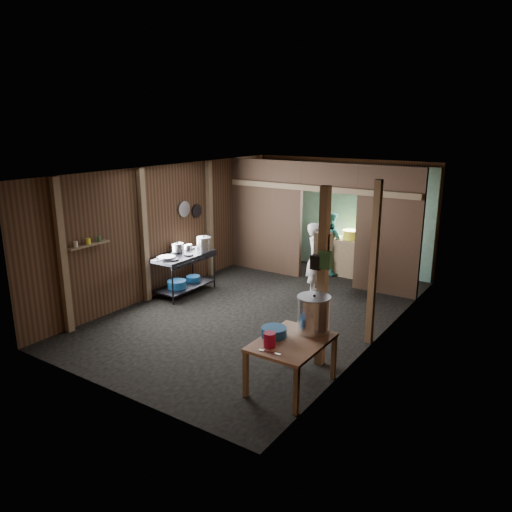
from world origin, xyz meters
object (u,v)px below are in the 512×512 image
Objects in this scene: prep_table at (291,364)px; pink_bucket at (269,340)px; gas_range at (183,274)px; stock_pot at (314,315)px; yellow_tub at (351,235)px; stove_pot_large at (204,244)px; cook at (315,259)px.

prep_table is 0.55m from pink_bucket.
gas_range reaches higher than prep_table.
yellow_tub is (-1.46, 4.64, 0.04)m from stock_pot.
prep_table is 2.14× the size of stock_pot.
stock_pot is 0.77m from pink_bucket.
pink_bucket reaches higher than gas_range.
yellow_tub is at bearing 52.12° from gas_range.
stove_pot_large is (0.17, 0.48, 0.54)m from gas_range.
stove_pot_large reaches higher than pink_bucket.
pink_bucket reaches higher than prep_table.
prep_table is 0.72m from stock_pot.
stock_pot is 2.82× the size of pink_bucket.
gas_range is 0.75m from stove_pot_large.
gas_range is 2.64× the size of stock_pot.
cook reaches higher than gas_range.
cook is at bearing 32.69° from gas_range.
stove_pot_large is at bearing 70.50° from gas_range.
stove_pot_large is 3.35m from yellow_tub.
stock_pot is (3.81, -1.62, 0.50)m from gas_range.
prep_table is at bearing -103.41° from stock_pot.
yellow_tub is at bearing 105.05° from prep_table.
stove_pot_large is at bearing -130.63° from yellow_tub.
cook reaches higher than pink_bucket.
stove_pot_large is (-3.54, 2.51, 0.62)m from prep_table.
pink_bucket is (3.39, -2.82, -0.19)m from stove_pot_large.
stock_pot is at bearing -23.09° from gas_range.
prep_table is at bearing 63.58° from pink_bucket.
pink_bucket is 5.50m from yellow_tub.
gas_range is at bearing 151.27° from prep_table.
prep_table is 5.27m from yellow_tub.
stove_pot_large is 0.58× the size of stock_pot.
gas_range is 0.94× the size of cook.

